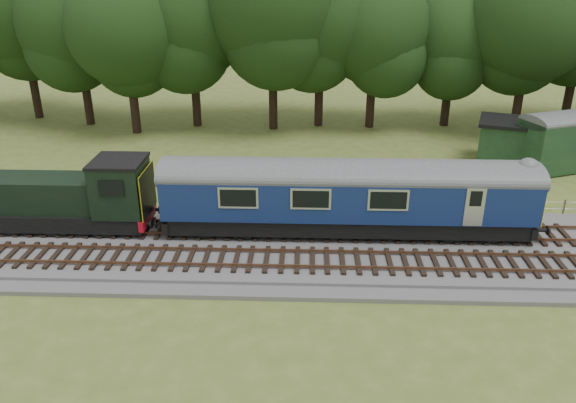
{
  "coord_description": "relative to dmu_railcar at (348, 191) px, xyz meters",
  "views": [
    {
      "loc": [
        3.92,
        -24.02,
        13.1
      ],
      "look_at": [
        2.98,
        1.4,
        2.0
      ],
      "focal_mm": 35.0,
      "sensor_mm": 36.0,
      "label": 1
    }
  ],
  "objects": [
    {
      "name": "ground",
      "position": [
        -5.9,
        -1.4,
        -2.61
      ],
      "size": [
        120.0,
        120.0,
        0.0
      ],
      "primitive_type": "plane",
      "color": "#506224",
      "rests_on": "ground"
    },
    {
      "name": "dmu_railcar",
      "position": [
        0.0,
        0.0,
        0.0
      ],
      "size": [
        18.05,
        2.86,
        3.88
      ],
      "color": "black",
      "rests_on": "ground"
    },
    {
      "name": "shed",
      "position": [
        11.56,
        12.0,
        -1.08
      ],
      "size": [
        4.64,
        4.64,
        3.01
      ],
      "rotation": [
        0.0,
        0.0,
        -0.32
      ],
      "color": "#17341D",
      "rests_on": "ground"
    },
    {
      "name": "track_south",
      "position": [
        -5.9,
        -3.0,
        -2.19
      ],
      "size": [
        67.2,
        2.4,
        0.21
      ],
      "color": "black",
      "rests_on": "ballast"
    },
    {
      "name": "worker",
      "position": [
        -10.46,
        -0.69,
        -1.45
      ],
      "size": [
        0.66,
        0.51,
        1.61
      ],
      "primitive_type": "imported",
      "rotation": [
        0.0,
        0.0,
        0.24
      ],
      "color": "#E54B0C",
      "rests_on": "ballast"
    },
    {
      "name": "tree_line",
      "position": [
        -5.9,
        20.6,
        -2.61
      ],
      "size": [
        70.0,
        8.0,
        18.0
      ],
      "primitive_type": null,
      "color": "black",
      "rests_on": "ground"
    },
    {
      "name": "shunter_loco",
      "position": [
        -13.93,
        0.0,
        -0.63
      ],
      "size": [
        8.91,
        2.6,
        3.38
      ],
      "color": "black",
      "rests_on": "ground"
    },
    {
      "name": "track_north",
      "position": [
        -5.9,
        -0.0,
        -2.19
      ],
      "size": [
        67.2,
        2.4,
        0.21
      ],
      "color": "black",
      "rests_on": "ballast"
    },
    {
      "name": "ballast",
      "position": [
        -5.9,
        -1.4,
        -2.43
      ],
      "size": [
        70.0,
        7.0,
        0.35
      ],
      "primitive_type": "cube",
      "color": "#4C4C4F",
      "rests_on": "ground"
    },
    {
      "name": "fence",
      "position": [
        -5.9,
        3.1,
        -2.61
      ],
      "size": [
        64.0,
        0.12,
        1.0
      ],
      "primitive_type": null,
      "color": "#6B6054",
      "rests_on": "ground"
    }
  ]
}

